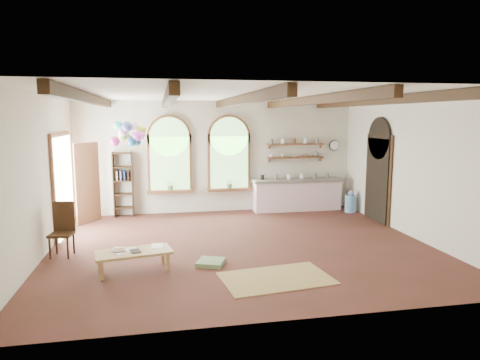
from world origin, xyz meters
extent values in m
plane|color=#552723|center=(0.00, 0.00, 0.00)|extent=(8.00, 8.00, 0.00)
cube|color=brown|center=(-1.40, 3.44, 1.45)|extent=(1.24, 0.08, 1.64)
cylinder|color=brown|center=(-1.40, 3.44, 2.20)|extent=(1.24, 0.08, 1.24)
cube|color=#7EB66D|center=(-1.40, 3.40, 1.45)|extent=(1.10, 0.04, 1.50)
cube|color=brown|center=(-1.40, 3.35, 0.66)|extent=(1.30, 0.28, 0.08)
cube|color=brown|center=(0.30, 3.44, 1.45)|extent=(1.24, 0.08, 1.64)
cylinder|color=brown|center=(0.30, 3.44, 2.20)|extent=(1.24, 0.08, 1.24)
cube|color=#7EB66D|center=(0.30, 3.40, 1.45)|extent=(1.10, 0.04, 1.50)
cube|color=brown|center=(0.30, 3.35, 0.66)|extent=(1.30, 0.28, 0.08)
cube|color=brown|center=(-3.95, 1.80, 1.15)|extent=(0.10, 1.90, 2.50)
cube|color=black|center=(3.95, 1.50, 1.10)|extent=(0.10, 1.30, 2.40)
cube|color=white|center=(2.30, 3.20, 0.43)|extent=(2.60, 0.55, 0.86)
cube|color=gray|center=(2.30, 3.20, 0.90)|extent=(2.68, 0.62, 0.08)
cube|color=brown|center=(2.30, 3.38, 1.55)|extent=(1.70, 0.24, 0.04)
cube|color=brown|center=(2.30, 3.38, 1.95)|extent=(1.70, 0.24, 0.04)
cylinder|color=black|center=(3.55, 3.45, 1.90)|extent=(0.32, 0.04, 0.32)
cube|color=#3A2012|center=(-2.95, 3.32, 0.90)|extent=(0.03, 0.32, 1.80)
cube|color=#3A2012|center=(-2.45, 3.32, 0.90)|extent=(0.03, 0.32, 1.80)
cube|color=#AE824F|center=(-2.20, -1.17, 0.35)|extent=(1.42, 0.85, 0.05)
cube|color=#AE824F|center=(-2.72, -1.49, 0.17)|extent=(0.06, 0.06, 0.33)
cube|color=#AE824F|center=(-1.60, -1.27, 0.17)|extent=(0.06, 0.06, 0.33)
cube|color=#AE824F|center=(-2.80, -1.07, 0.17)|extent=(0.06, 0.06, 0.33)
cube|color=#AE824F|center=(-1.68, -0.85, 0.17)|extent=(0.06, 0.06, 0.33)
cube|color=#3A2012|center=(-3.65, -0.03, 0.45)|extent=(0.48, 0.48, 0.05)
cube|color=#3A2012|center=(-3.62, 0.16, 0.76)|extent=(0.43, 0.10, 0.63)
cube|color=tan|center=(0.22, -2.00, 0.01)|extent=(1.98, 1.37, 0.02)
cube|color=#6B8B5F|center=(-0.80, -1.07, 0.04)|extent=(0.61, 0.61, 0.08)
cylinder|color=#6097CF|center=(3.75, 2.61, 0.25)|extent=(0.33, 0.33, 0.50)
sphere|color=#6097CF|center=(3.75, 2.61, 0.55)|extent=(0.18, 0.18, 0.18)
cylinder|color=#6097CF|center=(3.30, 3.20, 0.22)|extent=(0.29, 0.29, 0.43)
sphere|color=#6097CF|center=(3.30, 3.20, 0.48)|extent=(0.15, 0.15, 0.15)
cylinder|color=white|center=(-2.40, 2.03, 2.78)|extent=(0.01, 0.01, 0.85)
sphere|color=#216593|center=(-2.22, 1.98, 2.17)|extent=(0.24, 0.24, 0.24)
sphere|color=#FF54EF|center=(-2.14, 2.08, 2.29)|extent=(0.24, 0.24, 0.24)
sphere|color=#B3DF2F|center=(-2.12, 2.23, 2.41)|extent=(0.24, 0.24, 0.24)
sphere|color=white|center=(-2.31, 2.19, 2.53)|extent=(0.24, 0.24, 0.24)
sphere|color=orange|center=(-2.39, 2.30, 2.17)|extent=(0.24, 0.24, 0.24)
sphere|color=#57CB79|center=(-2.53, 2.35, 2.29)|extent=(0.24, 0.24, 0.24)
sphere|color=#C05A6F|center=(-2.54, 2.16, 2.41)|extent=(0.24, 0.24, 0.24)
sphere|color=#34DFCF|center=(-2.65, 2.11, 2.53)|extent=(0.24, 0.24, 0.24)
sphere|color=#CE2D95|center=(-2.74, 1.98, 2.17)|extent=(0.24, 0.24, 0.24)
sphere|color=#9FDC4D|center=(-2.55, 1.93, 2.29)|extent=(0.24, 0.24, 0.24)
sphere|color=#F5B4ED|center=(-2.53, 1.80, 2.41)|extent=(0.24, 0.24, 0.24)
sphere|color=#4D62B4|center=(-2.42, 1.69, 2.53)|extent=(0.24, 0.24, 0.24)
sphere|color=#216593|center=(-2.33, 1.86, 2.17)|extent=(0.24, 0.24, 0.24)
sphere|color=#FF54EF|center=(-2.20, 1.86, 2.29)|extent=(0.24, 0.24, 0.24)
imported|color=olive|center=(-2.55, -1.12, 0.39)|extent=(0.19, 0.27, 0.02)
cube|color=black|center=(-2.17, -1.20, 0.38)|extent=(0.23, 0.28, 0.01)
imported|color=#598C4C|center=(-1.40, 3.32, 0.85)|extent=(0.27, 0.23, 0.30)
imported|color=#598C4C|center=(0.30, 3.32, 0.85)|extent=(0.27, 0.23, 0.30)
imported|color=white|center=(1.55, 3.38, 1.62)|extent=(0.12, 0.10, 0.10)
imported|color=beige|center=(1.90, 3.38, 1.62)|extent=(0.10, 0.10, 0.09)
imported|color=beige|center=(2.25, 3.38, 1.60)|extent=(0.22, 0.22, 0.05)
imported|color=#8C664C|center=(2.60, 3.38, 1.60)|extent=(0.20, 0.20, 0.06)
imported|color=slate|center=(2.95, 3.38, 1.67)|extent=(0.18, 0.18, 0.19)
camera|label=1|loc=(-1.72, -8.77, 2.75)|focal=32.00mm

